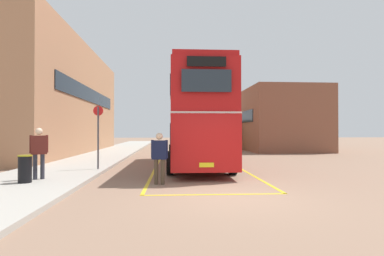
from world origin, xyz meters
The scene contains 11 objects.
ground_plane centered at (0.00, 14.40, 0.00)m, with size 135.60×135.60×0.00m, color #846651.
sidewalk_left centered at (-6.50, 16.80, 0.07)m, with size 4.00×57.60×0.14m, color #A39E93.
brick_building_left centered at (-10.82, 17.44, 4.31)m, with size 5.51×21.38×8.62m.
depot_building_right centered at (8.80, 23.34, 2.90)m, with size 6.67×14.79×5.81m.
double_decker_bus centered at (-0.30, 7.63, 2.51)m, with size 3.00×10.64×4.75m.
single_deck_bus centered at (3.40, 26.87, 1.64)m, with size 3.40×9.81×3.02m.
pedestrian_boarding centered at (-2.02, 2.14, 1.03)m, with size 0.58×0.32×1.76m.
pedestrian_waiting_near centered at (-6.23, 2.69, 1.19)m, with size 0.55×0.42×1.79m.
litter_bin centered at (-6.38, 1.97, 0.59)m, with size 0.44×0.44×0.90m.
bus_stop_sign centered at (-4.84, 5.56, 1.82)m, with size 0.44×0.08×2.81m.
bay_marking_yellow centered at (-0.32, 5.67, 0.00)m, with size 4.43×12.65×0.01m.
Camera 1 is at (-1.69, -8.52, 1.81)m, focal length 29.11 mm.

